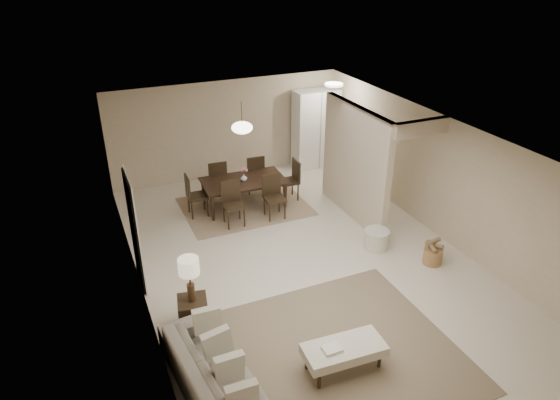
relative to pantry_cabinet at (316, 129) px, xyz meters
name	(u,v)px	position (x,y,z in m)	size (l,w,h in m)	color
floor	(304,261)	(-2.35, -4.15, -1.05)	(9.00, 9.00, 0.00)	beige
ceiling	(307,138)	(-2.35, -4.15, 1.45)	(9.00, 9.00, 0.00)	white
back_wall	(228,129)	(-2.35, 0.35, 0.20)	(6.00, 6.00, 0.00)	tan
left_wall	(136,237)	(-5.35, -4.15, 0.20)	(9.00, 9.00, 0.00)	tan
right_wall	(438,176)	(0.65, -4.15, 0.20)	(9.00, 9.00, 0.00)	tan
partition	(355,163)	(-0.55, -2.90, 0.20)	(0.15, 2.50, 2.50)	tan
doorway	(134,232)	(-5.32, -3.55, -0.03)	(0.04, 0.90, 2.04)	black
pantry_cabinet	(316,129)	(0.00, 0.00, 0.00)	(1.20, 0.55, 2.10)	white
flush_light	(334,84)	(-0.05, -0.95, 1.41)	(0.44, 0.44, 0.05)	white
living_rug	(344,350)	(-2.83, -6.54, -1.04)	(3.20, 3.20, 0.01)	brown
sofa	(217,373)	(-4.80, -6.54, -0.72)	(0.89, 2.29, 0.67)	gray
ottoman_bench	(344,350)	(-3.03, -6.84, -0.72)	(1.19, 0.60, 0.42)	beige
side_table	(193,313)	(-4.75, -5.11, -0.80)	(0.45, 0.45, 0.50)	black
table_lamp	(189,270)	(-4.75, -5.11, 0.01)	(0.32, 0.32, 0.76)	#49321F
round_pouf	(377,239)	(-0.81, -4.30, -0.86)	(0.50, 0.50, 0.39)	beige
wicker_basket	(433,256)	(-0.14, -5.19, -0.90)	(0.36, 0.36, 0.31)	brown
dining_rug	(245,206)	(-2.62, -1.58, -1.04)	(2.80, 2.10, 0.01)	#877153
dining_table	(244,194)	(-2.62, -1.58, -0.72)	(1.88, 1.05, 0.66)	black
dining_chairs	(244,188)	(-2.62, -1.58, -0.56)	(2.63, 1.94, 0.97)	black
vase	(244,178)	(-2.62, -1.58, -0.31)	(0.15, 0.15, 0.15)	silver
yellow_mat	(364,205)	(-0.04, -2.64, -1.04)	(0.83, 0.51, 0.01)	yellow
pendant_light	(242,128)	(-2.62, -1.58, 0.87)	(0.46, 0.46, 0.71)	#49321F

